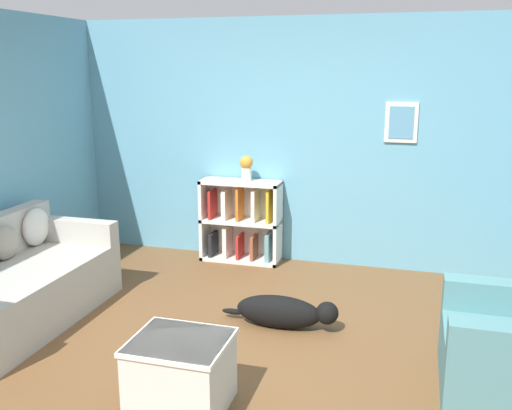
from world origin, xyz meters
name	(u,v)px	position (x,y,z in m)	size (l,w,h in m)	color
ground_plane	(241,353)	(0.00, 0.00, 0.00)	(14.00, 14.00, 0.00)	brown
wall_back	(304,143)	(0.00, 2.25, 1.30)	(5.60, 0.13, 2.60)	#609EB7
couch	(12,285)	(-2.00, 0.00, 0.32)	(0.90, 1.80, 0.83)	#ADA89E
bookshelf	(241,222)	(-0.64, 2.05, 0.43)	(0.87, 0.31, 0.90)	silver
coffee_table	(181,372)	(-0.15, -0.77, 0.24)	(0.60, 0.53, 0.46)	silver
dog	(284,312)	(0.20, 0.51, 0.14)	(1.00, 0.24, 0.27)	black
vase	(246,167)	(-0.57, 2.03, 1.05)	(0.14, 0.14, 0.27)	silver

